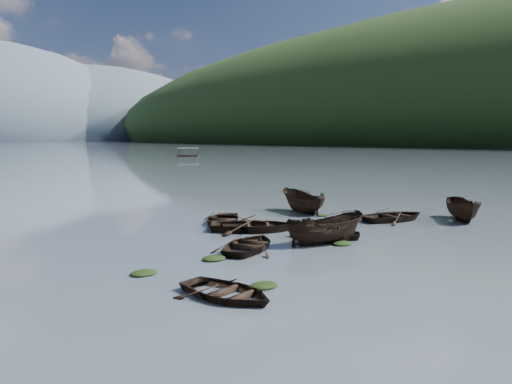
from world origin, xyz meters
TOP-DOWN VIEW (x-y plane):
  - ground_plane at (0.00, 0.00)m, footprint 2400.00×2400.00m
  - right_hill_far at (460.00, 220.00)m, footprint 520.00×1200.00m
  - haze_mtn_d at (320.00, 900.00)m, footprint 520.00×520.00m
  - rowboat_0 at (-10.26, 0.96)m, footprint 3.39×4.25m
  - rowboat_1 at (-5.06, 6.23)m, footprint 5.23×4.80m
  - rowboat_2 at (-1.17, 4.87)m, footprint 4.90×2.68m
  - rowboat_3 at (-0.10, 5.99)m, footprint 4.68×4.80m
  - rowboat_4 at (7.73, 6.95)m, footprint 5.34×4.29m
  - rowboat_5 at (11.19, 4.06)m, footprint 4.43×4.34m
  - rowboat_6 at (-1.87, 9.93)m, footprint 6.24×6.03m
  - rowboat_7 at (-1.88, 13.14)m, footprint 5.28×5.26m
  - rowboat_8 at (5.41, 13.28)m, footprint 2.91×5.13m
  - weed_clump_0 at (-8.49, 1.06)m, footprint 1.09×0.89m
  - weed_clump_1 at (-7.61, 5.62)m, footprint 1.15×0.92m
  - weed_clump_2 at (-0.71, 4.12)m, footprint 1.13×0.90m
  - weed_clump_3 at (5.36, 11.25)m, footprint 0.93×0.78m
  - weed_clump_4 at (7.28, 7.01)m, footprint 1.21×0.96m
  - weed_clump_5 at (-11.16, 5.41)m, footprint 1.12×0.91m
  - weed_clump_6 at (-0.08, 11.67)m, footprint 1.00×0.84m
  - weed_clump_7 at (10.23, 7.64)m, footprint 1.18×0.95m
  - pontoon_right at (54.92, 110.59)m, footprint 6.16×5.87m

SIDE VIEW (x-z plane):
  - ground_plane at x=0.00m, z-range 0.00..0.00m
  - right_hill_far at x=460.00m, z-range -95.00..95.00m
  - haze_mtn_d at x=320.00m, z-range -110.00..110.00m
  - rowboat_0 at x=-10.26m, z-range -0.39..0.39m
  - rowboat_1 at x=-5.06m, z-range -0.44..0.44m
  - rowboat_2 at x=-1.17m, z-range -0.90..0.90m
  - rowboat_3 at x=-0.10m, z-range -0.41..0.41m
  - rowboat_4 at x=7.73m, z-range -0.49..0.49m
  - rowboat_5 at x=11.19m, z-range -0.87..0.87m
  - rowboat_6 at x=-1.87m, z-range -0.53..0.53m
  - rowboat_7 at x=-1.88m, z-range -0.45..0.45m
  - rowboat_8 at x=5.41m, z-range -0.93..0.93m
  - weed_clump_0 at x=-8.49m, z-range -0.12..0.12m
  - weed_clump_1 at x=-7.61m, z-range -0.13..0.13m
  - weed_clump_2 at x=-0.71m, z-range -0.12..0.12m
  - weed_clump_3 at x=5.36m, z-range -0.10..0.10m
  - weed_clump_4 at x=7.28m, z-range -0.12..0.12m
  - weed_clump_5 at x=-11.16m, z-range -0.12..0.12m
  - weed_clump_6 at x=-0.08m, z-range -0.10..0.10m
  - weed_clump_7 at x=10.23m, z-range -0.13..0.13m
  - pontoon_right at x=54.92m, z-range -1.15..1.15m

